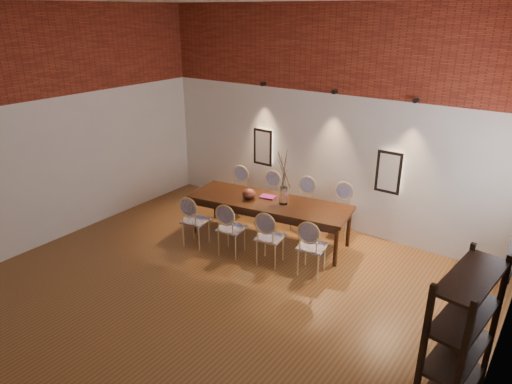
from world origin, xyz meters
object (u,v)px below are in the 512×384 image
Objects in this scene: chair_far_a at (236,192)px; chair_far_b at (268,198)px; chair_far_d at (340,211)px; chair_near_b at (231,228)px; chair_near_c at (270,237)px; chair_far_c at (303,204)px; bowl at (249,194)px; chair_near_a at (196,220)px; vase at (283,196)px; book at (268,197)px; dining_table at (269,220)px; shelving_rack at (457,352)px; chair_near_d at (312,246)px.

chair_far_a is 0.71m from chair_far_b.
chair_near_b is at bearing 46.01° from chair_far_d.
chair_far_c is (-0.24, 1.46, 0.00)m from chair_near_c.
chair_near_b is 0.78m from bowl.
chair_far_c is at bearing 64.24° from chair_near_b.
chair_near_b is 1.00× the size of chair_near_c.
chair_near_b is at bearing -78.85° from bowl.
vase is (1.19, 0.95, 0.43)m from chair_near_a.
chair_far_d is 1.69m from bowl.
chair_near_b is 0.71m from chair_near_c.
vase reaches higher than book.
chair_far_b is (-0.24, 1.46, 0.00)m from chair_near_b.
chair_near_c is at bearing 0.00° from chair_near_b.
chair_far_a is at bearing 0.00° from chair_far_c.
chair_far_a is at bearing -0.00° from chair_far_d.
dining_table is 1.30m from chair_near_a.
chair_far_d is 4.20m from shelving_rack.
dining_table is 3.03× the size of chair_far_b.
chair_far_c is at bearing 46.01° from chair_near_a.
chair_near_d is at bearing -27.30° from book.
chair_near_b is at bearing 165.75° from shelving_rack.
chair_near_c is at bearing 133.99° from chair_far_a.
chair_near_a and chair_far_d have the same top height.
chair_far_a is at bearing 145.37° from dining_table.
chair_far_c is at bearing 64.24° from dining_table.
chair_near_b is 1.00× the size of chair_near_d.
chair_far_c is at bearing -0.00° from chair_far_d.
chair_far_a is 0.52× the size of shelving_rack.
dining_table is 0.82m from chair_far_b.
chair_far_b is at bearing 123.31° from book.
chair_far_a is 1.42m from chair_far_c.
chair_near_a reaches higher than dining_table.
chair_near_d is at bearing -33.06° from vase.
chair_far_d reaches higher than bowl.
chair_far_c is 0.81m from book.
chair_far_d is (0.93, 0.90, 0.09)m from dining_table.
chair_far_c is 0.71m from chair_far_d.
chair_far_d is (1.16, 1.69, 0.00)m from chair_near_b.
shelving_rack reaches higher than chair_far_b.
dining_table is 1.30m from chair_near_d.
chair_near_d is (1.18, -0.55, 0.09)m from dining_table.
chair_near_d is at bearing 151.90° from shelving_rack.
chair_near_d is 1.17m from vase.
book is (-1.04, -0.79, 0.30)m from chair_far_d.
shelving_rack is at bearing 140.20° from chair_far_a.
vase reaches higher than chair_far_a.
dining_table is at bearing 17.10° from bowl.
chair_near_b and chair_far_c have the same top height.
chair_near_d and chair_far_c have the same top height.
chair_far_c is at bearing -180.00° from chair_far_a.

